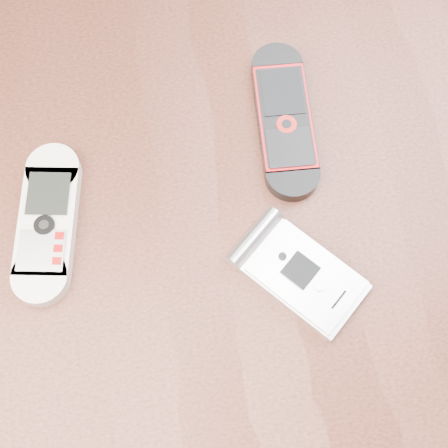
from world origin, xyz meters
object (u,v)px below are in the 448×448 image
nokia_black_red (284,119)px  motorola_razr (303,275)px  nokia_white (47,222)px  table (219,262)px

nokia_black_red → motorola_razr: motorola_razr is taller
nokia_white → motorola_razr: motorola_razr is taller
table → nokia_white: bearing=170.1°
table → motorola_razr: 0.14m
nokia_white → nokia_black_red: same height
table → nokia_black_red: bearing=51.1°
table → motorola_razr: size_ratio=10.27×
table → nokia_black_red: nokia_black_red is taller
motorola_razr → table: bearing=97.3°
nokia_white → nokia_black_red: 0.23m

